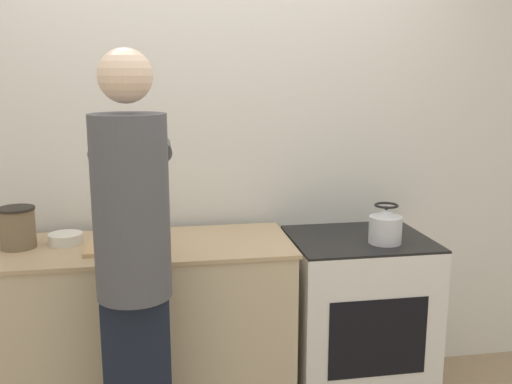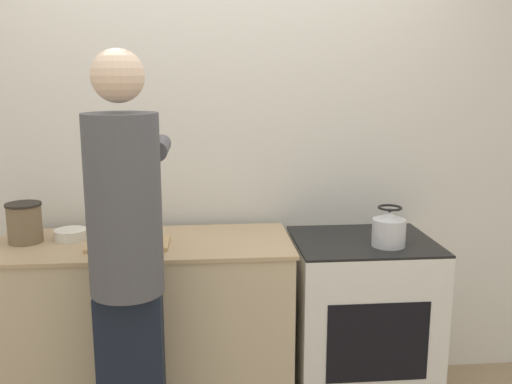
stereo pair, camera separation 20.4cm
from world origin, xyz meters
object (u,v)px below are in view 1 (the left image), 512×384
person (134,260)px  cutting_board (127,247)px  oven (357,320)px  bowl_prep (66,239)px  knife (126,246)px  canister_jar (17,228)px  kettle (385,227)px

person → cutting_board: 0.40m
oven → person: person is taller
oven → cutting_board: bearing=-176.1°
bowl_prep → knife: bearing=-28.4°
knife → bowl_prep: bowl_prep is taller
canister_jar → bowl_prep: bearing=7.4°
kettle → canister_jar: canister_jar is taller
cutting_board → bowl_prep: (-0.29, 0.14, 0.02)m
kettle → bowl_prep: (-1.52, 0.17, -0.03)m
person → canister_jar: 0.74m
cutting_board → bowl_prep: 0.32m
oven → knife: size_ratio=3.55×
kettle → canister_jar: (-1.72, 0.14, 0.04)m
person → bowl_prep: (-0.34, 0.53, -0.05)m
bowl_prep → canister_jar: bearing=-172.6°
cutting_board → canister_jar: bearing=167.6°
person → knife: (-0.05, 0.38, -0.05)m
oven → bowl_prep: (-1.43, 0.06, 0.50)m
kettle → bowl_prep: 1.53m
knife → cutting_board: bearing=98.7°
kettle → cutting_board: bearing=178.4°
kettle → canister_jar: bearing=175.3°
person → canister_jar: person is taller
knife → oven: bearing=20.9°
oven → cutting_board: 1.24m
knife → canister_jar: (-0.49, 0.13, 0.07)m
cutting_board → knife: (-0.00, -0.02, 0.01)m
knife → kettle: kettle is taller
knife → kettle: bearing=15.4°
oven → kettle: kettle is taller
cutting_board → bowl_prep: bowl_prep is taller
cutting_board → bowl_prep: bearing=155.1°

